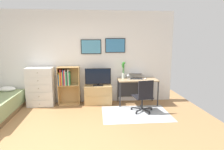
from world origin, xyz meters
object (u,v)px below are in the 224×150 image
desk (137,83)px  laptop (136,76)px  television (98,77)px  wine_glass (128,75)px  computer_mouse (145,78)px  bamboo_vase (123,70)px  office_chair (144,95)px  tv_stand (98,95)px  dresser (41,87)px  bookshelf (67,82)px

desk → laptop: 0.21m
television → wine_glass: 0.87m
computer_mouse → bamboo_vase: bamboo_vase is taller
desk → office_chair: office_chair is taller
computer_mouse → bamboo_vase: bearing=166.3°
tv_stand → office_chair: (1.16, -0.80, 0.18)m
laptop → bamboo_vase: size_ratio=0.91×
laptop → computer_mouse: bearing=-20.2°
bamboo_vase → dresser: bearing=-178.1°
bookshelf → wine_glass: 1.78m
bamboo_vase → television: bearing=-173.3°
dresser → bookshelf: bearing=5.0°
laptop → bamboo_vase: bearing=-179.5°
bookshelf → television: 0.91m
wine_glass → laptop: bearing=28.9°
office_chair → computer_mouse: bearing=61.9°
television → bamboo_vase: (0.75, 0.09, 0.19)m
office_chair → wine_glass: 0.86m
bookshelf → office_chair: 2.22m
dresser → computer_mouse: size_ratio=10.62×
tv_stand → television: size_ratio=1.07×
television → laptop: size_ratio=1.66×
wine_glass → television: bearing=174.1°
tv_stand → bookshelf: bearing=176.8°
tv_stand → desk: (1.14, -0.01, 0.33)m
desk → laptop: bearing=111.5°
laptop → office_chair: bearing=-82.4°
tv_stand → computer_mouse: computer_mouse is taller
wine_glass → bookshelf: bearing=174.7°
television → laptop: bearing=2.8°
bookshelf → laptop: bookshelf is taller
desk → computer_mouse: size_ratio=10.95×
dresser → bookshelf: size_ratio=1.00×
bookshelf → television: (0.89, -0.07, 0.15)m
tv_stand → bamboo_vase: size_ratio=1.61×
office_chair → computer_mouse: (0.22, 0.71, 0.30)m
bookshelf → tv_stand: bearing=-3.2°
dresser → desk: dresser is taller
desk → office_chair: (0.01, -0.79, -0.14)m
bookshelf → desk: bookshelf is taller
bamboo_vase → wine_glass: bearing=-56.7°
laptop → bamboo_vase: 0.42m
dresser → computer_mouse: bearing=-1.4°
dresser → wine_glass: bearing=-2.2°
dresser → television: 1.64m
dresser → laptop: 2.76m
office_chair → laptop: 0.90m
dresser → desk: bearing=0.1°
dresser → office_chair: (2.78, -0.79, -0.09)m
desk → computer_mouse: bearing=-18.3°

